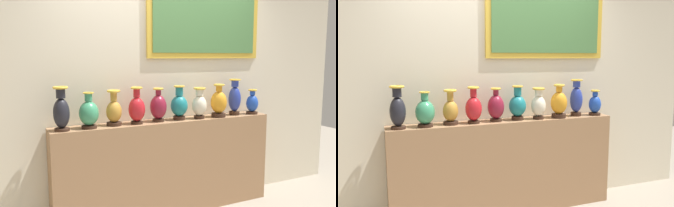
% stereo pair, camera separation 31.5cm
% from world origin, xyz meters
% --- Properties ---
extents(display_shelf, '(2.44, 0.30, 1.02)m').
position_xyz_m(display_shelf, '(0.00, 0.00, 0.51)').
color(display_shelf, '#99704C').
rests_on(display_shelf, ground_plane).
extents(back_wall, '(5.00, 0.14, 2.61)m').
position_xyz_m(back_wall, '(0.02, 0.21, 1.33)').
color(back_wall, beige).
rests_on(back_wall, ground_plane).
extents(vase_onyx, '(0.15, 0.15, 0.41)m').
position_xyz_m(vase_onyx, '(-1.10, -0.05, 1.20)').
color(vase_onyx, '#382319').
rests_on(vase_onyx, display_shelf).
extents(vase_jade, '(0.19, 0.19, 0.34)m').
position_xyz_m(vase_jade, '(-0.85, -0.04, 1.16)').
color(vase_jade, '#382319').
rests_on(vase_jade, display_shelf).
extents(vase_ochre, '(0.15, 0.15, 0.35)m').
position_xyz_m(vase_ochre, '(-0.59, -0.01, 1.16)').
color(vase_ochre, '#382319').
rests_on(vase_ochre, display_shelf).
extents(vase_crimson, '(0.17, 0.17, 0.37)m').
position_xyz_m(vase_crimson, '(-0.36, -0.03, 1.18)').
color(vase_crimson, '#382319').
rests_on(vase_crimson, display_shelf).
extents(vase_burgundy, '(0.17, 0.17, 0.35)m').
position_xyz_m(vase_burgundy, '(-0.12, -0.01, 1.17)').
color(vase_burgundy, '#382319').
rests_on(vase_burgundy, display_shelf).
extents(vase_teal, '(0.18, 0.18, 0.37)m').
position_xyz_m(vase_teal, '(0.13, -0.01, 1.18)').
color(vase_teal, '#382319').
rests_on(vase_teal, display_shelf).
extents(vase_ivory, '(0.16, 0.16, 0.34)m').
position_xyz_m(vase_ivory, '(0.36, -0.05, 1.17)').
color(vase_ivory, '#382319').
rests_on(vase_ivory, display_shelf).
extents(vase_amber, '(0.18, 0.18, 0.37)m').
position_xyz_m(vase_amber, '(0.60, -0.05, 1.18)').
color(vase_amber, '#382319').
rests_on(vase_amber, display_shelf).
extents(vase_cobalt, '(0.14, 0.14, 0.42)m').
position_xyz_m(vase_cobalt, '(0.85, -0.01, 1.21)').
color(vase_cobalt, '#382319').
rests_on(vase_cobalt, display_shelf).
extents(vase_sapphire, '(0.14, 0.14, 0.29)m').
position_xyz_m(vase_sapphire, '(1.08, -0.05, 1.14)').
color(vase_sapphire, '#382319').
rests_on(vase_sapphire, display_shelf).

